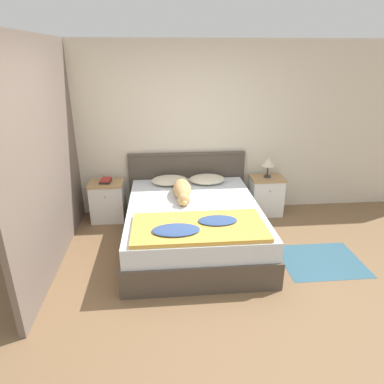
# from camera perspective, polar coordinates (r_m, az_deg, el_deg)

# --- Properties ---
(ground_plane) EXTENTS (16.00, 16.00, 0.00)m
(ground_plane) POSITION_cam_1_polar(r_m,az_deg,el_deg) (3.78, 0.75, -16.31)
(ground_plane) COLOR brown
(wall_back) EXTENTS (9.00, 0.06, 2.55)m
(wall_back) POSITION_cam_1_polar(r_m,az_deg,el_deg) (5.20, -1.60, 10.15)
(wall_back) COLOR beige
(wall_back) RESTS_ON ground_plane
(wall_side_left) EXTENTS (0.06, 3.10, 2.55)m
(wall_side_left) POSITION_cam_1_polar(r_m,az_deg,el_deg) (4.34, -22.39, 6.06)
(wall_side_left) COLOR #706056
(wall_side_left) RESTS_ON ground_plane
(bed) EXTENTS (1.71, 2.10, 0.56)m
(bed) POSITION_cam_1_polar(r_m,az_deg,el_deg) (4.46, 0.24, -5.60)
(bed) COLOR #4C4238
(bed) RESTS_ON ground_plane
(headboard) EXTENTS (1.79, 0.06, 0.96)m
(headboard) POSITION_cam_1_polar(r_m,az_deg,el_deg) (5.35, -0.83, 1.86)
(headboard) COLOR #4C4238
(headboard) RESTS_ON ground_plane
(nightstand_left) EXTENTS (0.50, 0.40, 0.60)m
(nightstand_left) POSITION_cam_1_polar(r_m,az_deg,el_deg) (5.27, -13.88, -1.46)
(nightstand_left) COLOR white
(nightstand_left) RESTS_ON ground_plane
(nightstand_right) EXTENTS (0.50, 0.40, 0.60)m
(nightstand_right) POSITION_cam_1_polar(r_m,az_deg,el_deg) (5.44, 12.20, -0.55)
(nightstand_right) COLOR white
(nightstand_right) RESTS_ON ground_plane
(pillow_left) EXTENTS (0.53, 0.39, 0.11)m
(pillow_left) POSITION_cam_1_polar(r_m,az_deg,el_deg) (5.05, -3.75, 1.96)
(pillow_left) COLOR beige
(pillow_left) RESTS_ON bed
(pillow_right) EXTENTS (0.53, 0.39, 0.11)m
(pillow_right) POSITION_cam_1_polar(r_m,az_deg,el_deg) (5.09, 2.52, 2.16)
(pillow_right) COLOR beige
(pillow_right) RESTS_ON bed
(quilt) EXTENTS (1.46, 0.74, 0.08)m
(quilt) POSITION_cam_1_polar(r_m,az_deg,el_deg) (3.76, 0.99, -5.84)
(quilt) COLOR gold
(quilt) RESTS_ON bed
(dog) EXTENTS (0.24, 0.82, 0.20)m
(dog) POSITION_cam_1_polar(r_m,az_deg,el_deg) (4.57, -1.60, 0.31)
(dog) COLOR tan
(dog) RESTS_ON bed
(book_stack) EXTENTS (0.16, 0.22, 0.06)m
(book_stack) POSITION_cam_1_polar(r_m,az_deg,el_deg) (5.15, -14.20, 1.87)
(book_stack) COLOR #232328
(book_stack) RESTS_ON nightstand_left
(table_lamp) EXTENTS (0.20, 0.20, 0.31)m
(table_lamp) POSITION_cam_1_polar(r_m,az_deg,el_deg) (5.28, 12.61, 4.82)
(table_lamp) COLOR #2D2D33
(table_lamp) RESTS_ON nightstand_right
(rug) EXTENTS (0.96, 0.79, 0.00)m
(rug) POSITION_cam_1_polar(r_m,az_deg,el_deg) (4.54, 20.71, -10.67)
(rug) COLOR #335B70
(rug) RESTS_ON ground_plane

